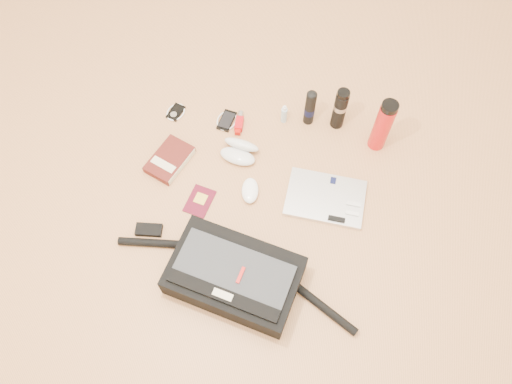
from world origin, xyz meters
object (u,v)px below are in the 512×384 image
at_px(book, 170,160).
at_px(thermos_black, 340,109).
at_px(messenger_bag, 234,275).
at_px(thermos_red, 383,126).
at_px(laptop, 326,198).

relative_size(book, thermos_black, 1.06).
bearing_deg(messenger_bag, thermos_red, 67.06).
xyz_separation_m(messenger_bag, book, (-0.38, 0.48, -0.04)).
relative_size(book, thermos_red, 0.85).
bearing_deg(thermos_red, thermos_black, 157.32).
height_order(laptop, book, book).
height_order(messenger_bag, thermos_black, thermos_black).
xyz_separation_m(messenger_bag, thermos_red, (0.50, 0.73, 0.08)).
distance_m(thermos_black, thermos_red, 0.20).
relative_size(thermos_black, thermos_red, 0.80).
distance_m(book, thermos_red, 0.92).
relative_size(messenger_bag, book, 4.07).
relative_size(laptop, book, 1.38).
height_order(messenger_bag, book, messenger_bag).
bearing_deg(thermos_red, messenger_bag, -124.39).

